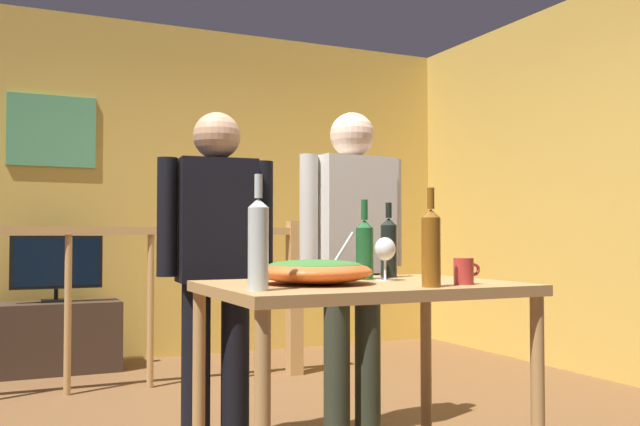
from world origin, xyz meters
The scene contains 16 objects.
back_wall centered at (0.00, 2.67, 1.38)m, with size 5.27×0.10×2.75m, color gold.
side_wall_right centered at (2.63, 0.80, 1.38)m, with size 0.10×4.01×2.75m, color gold.
framed_picture centered at (-0.88, 2.61, 1.81)m, with size 0.65×0.03×0.55m, color #509B69.
stair_railing centered at (-0.36, 1.52, 0.68)m, with size 3.17×0.10×1.10m.
tv_console centered at (-0.85, 2.32, 0.26)m, with size 0.90×0.40×0.51m, color #38281E.
flat_screen_tv centered at (-0.85, 2.29, 0.79)m, with size 0.63×0.12×0.49m.
serving_table centered at (0.01, -0.79, 0.73)m, with size 1.14×0.80×0.82m.
salad_bowl centered at (-0.18, -0.79, 0.87)m, with size 0.42×0.42×0.21m.
wine_glass centered at (0.15, -0.73, 0.94)m, with size 0.08×0.08×0.17m.
wine_bottle_amber centered at (0.12, -1.09, 0.96)m, with size 0.07×0.07×0.34m.
wine_bottle_green centered at (0.11, -0.63, 0.95)m, with size 0.07×0.07×0.33m.
wine_bottle_dark centered at (0.28, -0.54, 0.95)m, with size 0.07×0.07×0.32m.
wine_bottle_clear centered at (-0.48, -1.00, 0.98)m, with size 0.07×0.07×0.38m.
mug_red centered at (0.31, -1.03, 0.87)m, with size 0.11×0.07×0.10m.
person_standing_left centered at (-0.34, -0.05, 0.91)m, with size 0.53×0.25×1.56m.
person_standing_right centered at (0.36, -0.05, 0.95)m, with size 0.58×0.25×1.61m.
Camera 1 is at (-1.24, -3.12, 1.00)m, focal length 39.09 mm.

